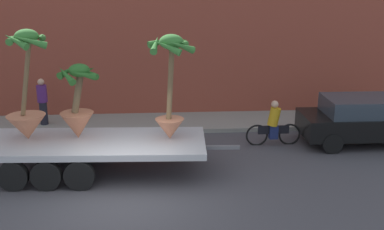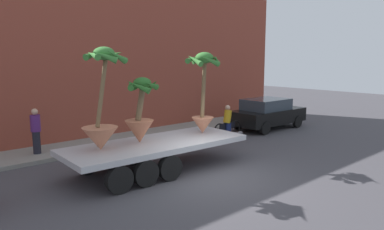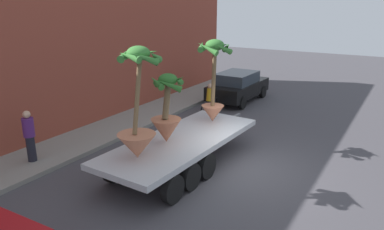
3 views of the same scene
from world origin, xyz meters
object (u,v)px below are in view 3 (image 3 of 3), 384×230
object	(u,v)px
potted_palm_rear	(167,116)
potted_palm_front	(138,119)
pedestrian_near_gate	(29,135)
cyclist	(210,101)
potted_palm_middle	(214,81)
parked_car	(238,86)
flatbed_trailer	(177,147)

from	to	relation	value
potted_palm_rear	potted_palm_front	distance (m)	1.40
pedestrian_near_gate	cyclist	bearing A→B (deg)	-16.12
cyclist	potted_palm_rear	bearing A→B (deg)	-164.00
potted_palm_middle	parked_car	world-z (taller)	potted_palm_middle
potted_palm_middle	potted_palm_front	world-z (taller)	potted_palm_front
flatbed_trailer	parked_car	bearing A→B (deg)	12.17
potted_palm_front	parked_car	distance (m)	10.60
potted_palm_rear	parked_car	world-z (taller)	potted_palm_rear
cyclist	flatbed_trailer	bearing A→B (deg)	-161.38
cyclist	parked_car	world-z (taller)	parked_car
potted_palm_middle	pedestrian_near_gate	world-z (taller)	potted_palm_middle
cyclist	pedestrian_near_gate	size ratio (longest dim) A/B	1.08
potted_palm_middle	cyclist	world-z (taller)	potted_palm_middle
flatbed_trailer	potted_palm_middle	distance (m)	2.92
cyclist	parked_car	bearing A→B (deg)	-1.08
potted_palm_rear	potted_palm_middle	world-z (taller)	potted_palm_middle
potted_palm_rear	cyclist	world-z (taller)	potted_palm_rear
flatbed_trailer	cyclist	world-z (taller)	cyclist
flatbed_trailer	potted_palm_front	bearing A→B (deg)	171.16
cyclist	pedestrian_near_gate	xyz separation A→B (m)	(-7.98, 2.30, 0.37)
potted_palm_middle	cyclist	distance (m)	4.33
pedestrian_near_gate	flatbed_trailer	bearing A→B (deg)	-63.21
pedestrian_near_gate	potted_palm_rear	bearing A→B (deg)	-63.98
parked_car	cyclist	bearing A→B (deg)	178.92
potted_palm_front	cyclist	size ratio (longest dim) A/B	1.67
flatbed_trailer	potted_palm_rear	distance (m)	1.09
potted_palm_rear	pedestrian_near_gate	size ratio (longest dim) A/B	1.25
potted_palm_middle	potted_palm_front	xyz separation A→B (m)	(-3.95, 0.24, -0.35)
potted_palm_rear	potted_palm_front	size ratio (longest dim) A/B	0.69
cyclist	pedestrian_near_gate	distance (m)	8.31
flatbed_trailer	parked_car	size ratio (longest dim) A/B	1.70
potted_palm_rear	parked_car	size ratio (longest dim) A/B	0.50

